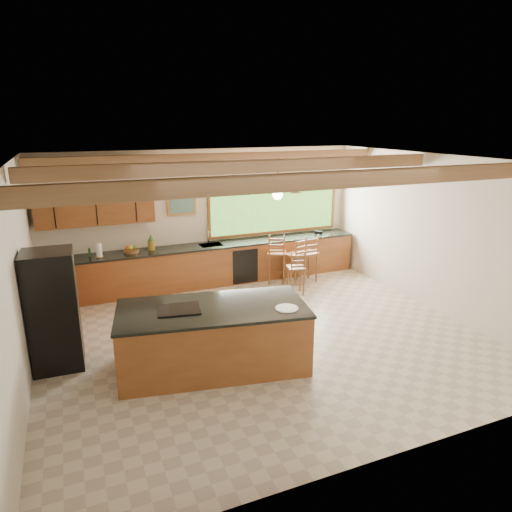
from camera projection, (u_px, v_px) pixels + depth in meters
name	position (u px, v px, depth m)	size (l,w,h in m)	color
ground	(262.00, 336.00, 7.89)	(7.20, 7.20, 0.00)	beige
room_shell	(238.00, 204.00, 7.78)	(7.27, 6.54, 3.02)	beige
counter_run	(180.00, 274.00, 9.69)	(7.12, 3.10, 1.27)	brown
island	(213.00, 337.00, 6.80)	(2.95, 1.76, 0.98)	brown
refrigerator	(53.00, 310.00, 6.71)	(0.73, 0.71, 1.80)	black
bar_stool_a	(278.00, 254.00, 10.33)	(0.55, 0.56, 1.16)	brown
bar_stool_b	(309.00, 254.00, 10.37)	(0.44, 0.44, 1.14)	brown
bar_stool_c	(297.00, 269.00, 9.63)	(0.42, 0.42, 0.98)	brown
bar_stool_d	(296.00, 256.00, 10.33)	(0.50, 0.50, 1.10)	brown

